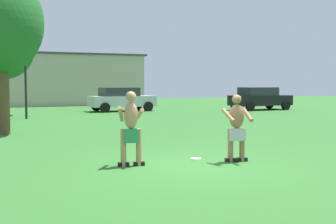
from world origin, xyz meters
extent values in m
plane|color=#2D6628|center=(0.00, 0.00, 0.00)|extent=(80.00, 80.00, 0.00)
cube|color=black|center=(1.15, -0.03, 0.04)|extent=(0.28, 0.15, 0.09)
cylinder|color=#936647|center=(1.15, -0.03, 0.40)|extent=(0.13, 0.13, 0.81)
cube|color=black|center=(0.86, 0.02, 0.04)|extent=(0.28, 0.15, 0.09)
cylinder|color=#936647|center=(0.86, 0.02, 0.40)|extent=(0.13, 0.13, 0.81)
cube|color=#B7B7BC|center=(1.00, -0.01, 0.66)|extent=(0.43, 0.31, 0.29)
ellipsoid|color=#936647|center=(1.00, -0.01, 1.10)|extent=(0.41, 0.28, 0.58)
cylinder|color=#936647|center=(1.23, -0.15, 1.13)|extent=(0.21, 0.55, 0.30)
cylinder|color=#936647|center=(0.74, -0.06, 1.13)|extent=(0.11, 0.54, 0.32)
sphere|color=#936647|center=(1.00, -0.01, 1.51)|extent=(0.22, 0.22, 0.22)
cube|color=black|center=(-1.68, 0.48, 0.04)|extent=(0.28, 0.15, 0.09)
cylinder|color=tan|center=(-1.68, 0.48, 0.43)|extent=(0.13, 0.13, 0.85)
cube|color=black|center=(-1.33, 0.42, 0.04)|extent=(0.28, 0.15, 0.09)
cylinder|color=tan|center=(-1.33, 0.42, 0.43)|extent=(0.13, 0.13, 0.85)
cube|color=#28844C|center=(-1.51, 0.45, 0.70)|extent=(0.38, 0.30, 0.31)
ellipsoid|color=tan|center=(-1.51, 0.45, 1.16)|extent=(0.35, 0.27, 0.62)
cylinder|color=tan|center=(-1.70, 0.58, 1.19)|extent=(0.29, 0.53, 0.40)
cylinder|color=tan|center=(-1.27, 0.51, 1.19)|extent=(0.16, 0.59, 0.29)
sphere|color=tan|center=(-1.51, 0.45, 1.59)|extent=(0.24, 0.24, 0.24)
cylinder|color=white|center=(0.25, 0.67, 0.01)|extent=(0.27, 0.27, 0.03)
cube|color=silver|center=(3.95, 19.13, 0.67)|extent=(4.42, 2.11, 0.70)
cube|color=#282D33|center=(3.75, 19.11, 1.30)|extent=(2.52, 1.76, 0.56)
cylinder|color=black|center=(5.39, 20.13, 0.32)|extent=(0.65, 0.27, 0.64)
cylinder|color=black|center=(5.52, 18.34, 0.32)|extent=(0.65, 0.27, 0.64)
cylinder|color=black|center=(2.38, 19.91, 0.32)|extent=(0.65, 0.27, 0.64)
cylinder|color=black|center=(2.52, 18.12, 0.32)|extent=(0.65, 0.27, 0.64)
cube|color=black|center=(13.26, 16.68, 0.67)|extent=(4.37, 1.97, 0.70)
cube|color=#282D33|center=(13.06, 16.67, 1.30)|extent=(2.47, 1.68, 0.56)
cylinder|color=black|center=(14.73, 17.64, 0.32)|extent=(0.65, 0.25, 0.64)
cylinder|color=black|center=(14.80, 15.84, 0.32)|extent=(0.65, 0.25, 0.64)
cylinder|color=black|center=(11.72, 17.52, 0.32)|extent=(0.65, 0.25, 0.64)
cylinder|color=black|center=(11.80, 15.72, 0.32)|extent=(0.65, 0.25, 0.64)
cylinder|color=black|center=(-2.52, 15.09, 2.97)|extent=(0.12, 0.12, 5.95)
cube|color=#333338|center=(-2.52, 15.09, 6.10)|extent=(0.60, 0.24, 0.20)
cube|color=#B2A893|center=(2.01, 29.42, 2.09)|extent=(12.52, 5.33, 4.19)
cube|color=#3F3F44|center=(2.01, 29.42, 4.27)|extent=(13.03, 5.55, 0.16)
cylinder|color=brown|center=(-3.89, 8.14, 1.41)|extent=(0.39, 0.39, 2.82)
ellipsoid|color=#236028|center=(-3.89, 8.14, 4.09)|extent=(2.96, 2.96, 3.66)
cylinder|color=brown|center=(-3.54, 18.11, 1.29)|extent=(0.25, 0.25, 2.58)
ellipsoid|color=#236028|center=(-3.54, 18.11, 3.75)|extent=(3.59, 3.59, 3.32)
camera|label=1|loc=(-4.58, -9.01, 1.91)|focal=46.87mm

